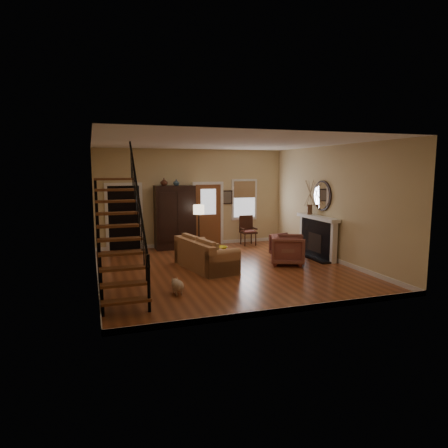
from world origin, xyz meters
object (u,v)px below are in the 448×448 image
object	(u,v)px
armchair_left	(288,250)
armoire	(175,217)
sofa	(206,254)
side_chair	(248,231)
floor_lamp	(199,229)
coffee_table	(221,258)
armchair_right	(286,245)

from	to	relation	value
armchair_left	armoire	bearing A→B (deg)	62.02
sofa	side_chair	distance (m)	3.60
armchair_left	floor_lamp	world-z (taller)	floor_lamp
floor_lamp	side_chair	bearing A→B (deg)	19.06
armoire	armchair_left	xyz separation A→B (m)	(2.51, -3.21, -0.64)
armoire	coffee_table	distance (m)	2.96
armoire	armchair_right	size ratio (longest dim) A/B	2.78
coffee_table	armchair_left	bearing A→B (deg)	-14.16
armoire	side_chair	bearing A→B (deg)	-4.48
sofa	coffee_table	xyz separation A→B (m)	(0.48, 0.19, -0.18)
coffee_table	armchair_left	size ratio (longest dim) A/B	1.20
armoire	side_chair	world-z (taller)	armoire
armoire	armchair_right	distance (m)	3.79
sofa	floor_lamp	distance (m)	2.13
armchair_left	floor_lamp	size ratio (longest dim) A/B	0.59
coffee_table	armchair_left	world-z (taller)	armchair_left
armchair_right	armoire	bearing A→B (deg)	36.64
side_chair	sofa	bearing A→B (deg)	-130.38
sofa	armchair_right	distance (m)	2.79
sofa	floor_lamp	bearing A→B (deg)	68.00
armchair_right	floor_lamp	bearing A→B (deg)	43.44
sofa	side_chair	bearing A→B (deg)	37.88
armoire	armchair_left	distance (m)	4.13
floor_lamp	armoire	bearing A→B (deg)	124.04
armchair_left	side_chair	xyz separation A→B (m)	(0.04, 3.01, 0.10)
coffee_table	side_chair	bearing A→B (deg)	54.10
coffee_table	floor_lamp	distance (m)	1.96
side_chair	floor_lamp	bearing A→B (deg)	-160.94
coffee_table	side_chair	world-z (taller)	side_chair
armchair_left	floor_lamp	xyz separation A→B (m)	(-1.92, 2.33, 0.35)
side_chair	armoire	bearing A→B (deg)	175.52
sofa	armchair_left	distance (m)	2.31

